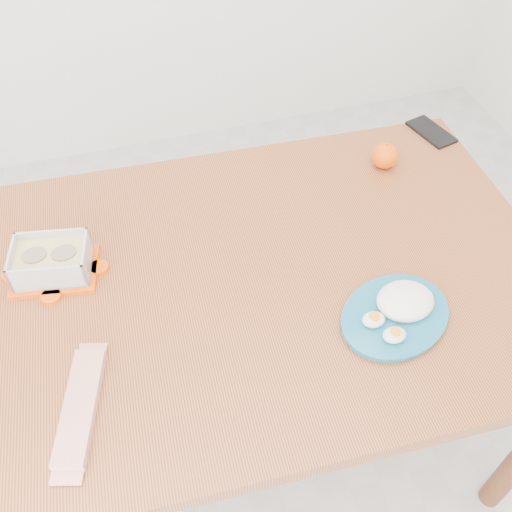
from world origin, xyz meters
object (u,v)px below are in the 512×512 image
object	(u,v)px
orange_fruit	(385,156)
food_container	(52,261)
smartphone	(431,132)
rice_plate	(399,310)
dining_table	(256,298)

from	to	relation	value
orange_fruit	food_container	bearing A→B (deg)	-171.33
food_container	smartphone	xyz separation A→B (m)	(1.05, 0.23, -0.03)
rice_plate	orange_fruit	bearing A→B (deg)	45.88
smartphone	orange_fruit	bearing A→B (deg)	-167.62
dining_table	orange_fruit	distance (m)	0.52
orange_fruit	rice_plate	size ratio (longest dim) A/B	0.22
orange_fruit	rice_plate	bearing A→B (deg)	-111.87
food_container	rice_plate	bearing A→B (deg)	-15.02
food_container	dining_table	bearing A→B (deg)	-6.44
dining_table	smartphone	size ratio (longest dim) A/B	9.69
dining_table	rice_plate	world-z (taller)	rice_plate
orange_fruit	dining_table	bearing A→B (deg)	-148.71
orange_fruit	smartphone	distance (m)	0.22
food_container	smartphone	distance (m)	1.08
orange_fruit	rice_plate	distance (m)	0.49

